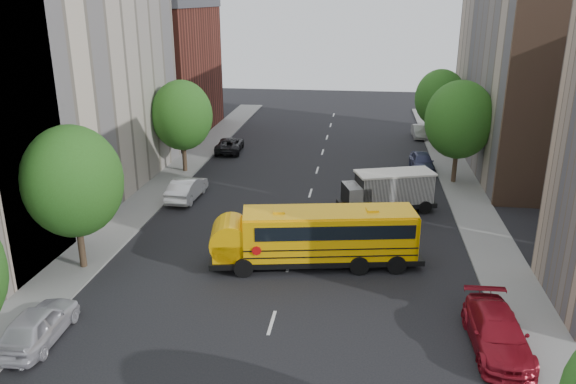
% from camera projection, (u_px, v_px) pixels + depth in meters
% --- Properties ---
extents(ground, '(120.00, 120.00, 0.00)m').
position_uv_depth(ground, '(294.00, 249.00, 32.85)').
color(ground, black).
rests_on(ground, ground).
extents(sidewalk_left, '(3.00, 80.00, 0.12)m').
position_uv_depth(sidewalk_left, '(139.00, 208.00, 38.97)').
color(sidewalk_left, slate).
rests_on(sidewalk_left, ground).
extents(sidewalk_right, '(3.00, 80.00, 0.12)m').
position_uv_depth(sidewalk_right, '(481.00, 225.00, 36.05)').
color(sidewalk_right, slate).
rests_on(sidewalk_right, ground).
extents(lane_markings, '(0.15, 64.00, 0.01)m').
position_uv_depth(lane_markings, '(310.00, 193.00, 42.21)').
color(lane_markings, silver).
rests_on(lane_markings, ground).
extents(building_left_cream, '(10.00, 26.00, 20.00)m').
position_uv_depth(building_left_cream, '(39.00, 60.00, 37.48)').
color(building_left_cream, beige).
rests_on(building_left_cream, ground).
extents(building_left_redbrick, '(10.00, 15.00, 13.00)m').
position_uv_depth(building_left_redbrick, '(158.00, 72.00, 59.23)').
color(building_left_redbrick, maroon).
rests_on(building_left_redbrick, ground).
extents(building_right_far, '(10.00, 22.00, 18.00)m').
position_uv_depth(building_right_far, '(540.00, 61.00, 46.34)').
color(building_right_far, tan).
rests_on(building_right_far, ground).
extents(street_tree_1, '(5.12, 5.12, 7.90)m').
position_uv_depth(street_tree_1, '(73.00, 181.00, 28.88)').
color(street_tree_1, '#38281C').
rests_on(street_tree_1, ground).
extents(street_tree_2, '(4.99, 4.99, 7.71)m').
position_uv_depth(street_tree_2, '(182.00, 115.00, 45.78)').
color(street_tree_2, '#38281C').
rests_on(street_tree_2, ground).
extents(street_tree_4, '(5.25, 5.25, 8.10)m').
position_uv_depth(street_tree_4, '(459.00, 120.00, 42.90)').
color(street_tree_4, '#38281C').
rests_on(street_tree_4, ground).
extents(street_tree_5, '(4.86, 4.86, 7.51)m').
position_uv_depth(street_tree_5, '(440.00, 98.00, 54.25)').
color(street_tree_5, '#38281C').
rests_on(street_tree_5, ground).
extents(school_bus, '(11.75, 4.62, 3.24)m').
position_uv_depth(school_bus, '(314.00, 234.00, 30.29)').
color(school_bus, black).
rests_on(school_bus, ground).
extents(safari_truck, '(6.88, 4.16, 2.78)m').
position_uv_depth(safari_truck, '(388.00, 191.00, 38.23)').
color(safari_truck, black).
rests_on(safari_truck, ground).
extents(parked_car_0, '(2.07, 4.74, 1.59)m').
position_uv_depth(parked_car_0, '(38.00, 325.00, 23.76)').
color(parked_car_0, silver).
rests_on(parked_car_0, ground).
extents(parked_car_1, '(1.88, 4.91, 1.60)m').
position_uv_depth(parked_car_1, '(187.00, 188.00, 40.76)').
color(parked_car_1, white).
rests_on(parked_car_1, ground).
extents(parked_car_2, '(2.66, 5.11, 1.38)m').
position_uv_depth(parked_car_2, '(230.00, 145.00, 53.36)').
color(parked_car_2, black).
rests_on(parked_car_2, ground).
extents(parked_car_3, '(2.37, 5.46, 1.56)m').
position_uv_depth(parked_car_3, '(497.00, 332.00, 23.24)').
color(parked_car_3, maroon).
rests_on(parked_car_3, ground).
extents(parked_car_4, '(2.05, 4.55, 1.52)m').
position_uv_depth(parked_car_4, '(422.00, 162.00, 47.61)').
color(parked_car_4, '#34395C').
rests_on(parked_car_4, ground).
extents(parked_car_5, '(1.54, 3.94, 1.28)m').
position_uv_depth(parked_car_5, '(419.00, 131.00, 58.87)').
color(parked_car_5, gray).
rests_on(parked_car_5, ground).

